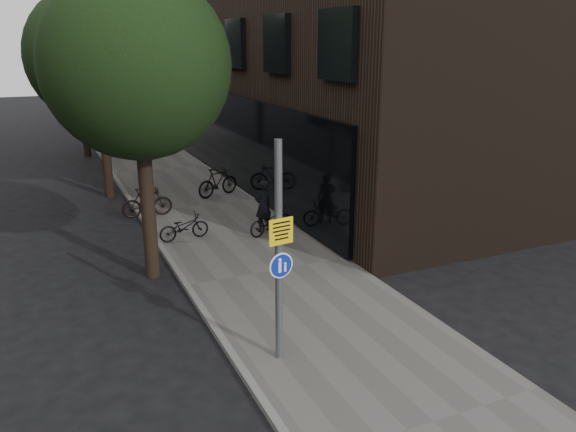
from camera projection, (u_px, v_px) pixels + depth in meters
ground at (322, 335)px, 11.67m from camera, size 120.00×120.00×0.00m
sidewalk at (202, 207)px, 20.46m from camera, size 4.50×60.00×0.12m
curb_edge at (139, 214)px, 19.58m from camera, size 0.15×60.00×0.13m
street_tree_near at (140, 74)px, 13.20m from camera, size 4.40×4.40×7.50m
street_tree_mid at (99, 62)px, 20.60m from camera, size 5.00×5.00×7.80m
street_tree_far at (78, 56)px, 28.44m from camera, size 5.00×5.00×7.80m
signpost at (279, 254)px, 10.01m from camera, size 0.48×0.14×4.15m
pedestrian at (263, 206)px, 17.41m from camera, size 0.68×0.53×1.65m
parked_bike_facade_near at (271, 221)px, 17.29m from camera, size 1.71×1.01×0.85m
parked_bike_facade_far at (218, 182)px, 21.50m from camera, size 1.90×1.14×1.11m
parked_bike_curb_near at (184, 227)px, 16.79m from camera, size 1.57×0.67×0.80m
parked_bike_curb_far at (147, 202)px, 18.97m from camera, size 1.69×0.49×1.01m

